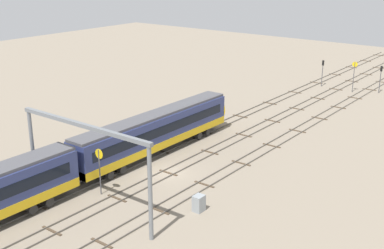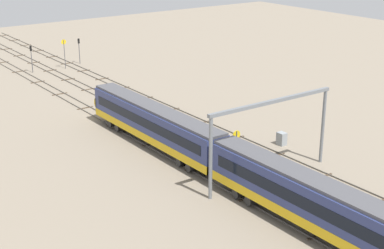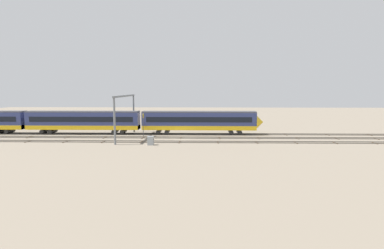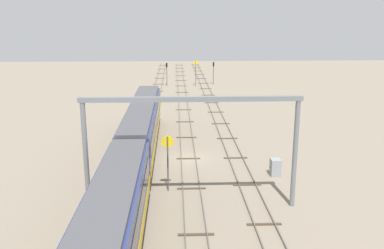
# 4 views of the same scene
# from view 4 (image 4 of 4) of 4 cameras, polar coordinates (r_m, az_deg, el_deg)

# --- Properties ---
(ground_plane) EXTENTS (190.98, 190.98, 0.00)m
(ground_plane) POSITION_cam_4_polar(r_m,az_deg,el_deg) (42.38, -0.48, -4.70)
(ground_plane) COLOR gray
(track_near_foreground) EXTENTS (174.98, 2.40, 0.16)m
(track_near_foreground) POSITION_cam_4_polar(r_m,az_deg,el_deg) (42.77, 5.93, -4.50)
(track_near_foreground) COLOR #59544C
(track_near_foreground) RESTS_ON ground
(track_second_near) EXTENTS (174.98, 2.40, 0.16)m
(track_second_near) POSITION_cam_4_polar(r_m,az_deg,el_deg) (42.36, -0.48, -4.61)
(track_second_near) COLOR #59544C
(track_second_near) RESTS_ON ground
(track_with_train) EXTENTS (174.98, 2.40, 0.16)m
(track_with_train) POSITION_cam_4_polar(r_m,az_deg,el_deg) (42.48, -6.95, -4.66)
(track_with_train) COLOR #59544C
(track_with_train) RESTS_ON ground
(overhead_gantry) EXTENTS (0.40, 15.85, 8.46)m
(overhead_gantry) POSITION_cam_4_polar(r_m,az_deg,el_deg) (29.99, -0.08, -0.39)
(overhead_gantry) COLOR slate
(overhead_gantry) RESTS_ON ground
(speed_sign_near_foreground) EXTENTS (0.14, 0.90, 5.28)m
(speed_sign_near_foreground) POSITION_cam_4_polar(r_m,az_deg,el_deg) (86.34, 0.50, 7.48)
(speed_sign_near_foreground) COLOR #4C4C51
(speed_sign_near_foreground) RESTS_ON ground
(speed_sign_mid_trackside) EXTENTS (0.14, 0.98, 4.70)m
(speed_sign_mid_trackside) POSITION_cam_4_polar(r_m,az_deg,el_deg) (33.93, -3.32, -4.11)
(speed_sign_mid_trackside) COLOR #4C4C51
(speed_sign_mid_trackside) RESTS_ON ground
(signal_light_trackside_approach) EXTENTS (0.31, 0.32, 4.68)m
(signal_light_trackside_approach) POSITION_cam_4_polar(r_m,az_deg,el_deg) (88.73, 2.93, 7.43)
(signal_light_trackside_approach) COLOR #4C4C51
(signal_light_trackside_approach) RESTS_ON ground
(signal_light_trackside_departure) EXTENTS (0.31, 0.32, 4.72)m
(signal_light_trackside_departure) POSITION_cam_4_polar(r_m,az_deg,el_deg) (86.91, -3.45, 7.28)
(signal_light_trackside_departure) COLOR #4C4C51
(signal_light_trackside_departure) RESTS_ON ground
(relay_cabinet) EXTENTS (1.05, 0.86, 1.54)m
(relay_cabinet) POSITION_cam_4_polar(r_m,az_deg,el_deg) (38.62, 11.25, -5.73)
(relay_cabinet) COLOR gray
(relay_cabinet) RESTS_ON ground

